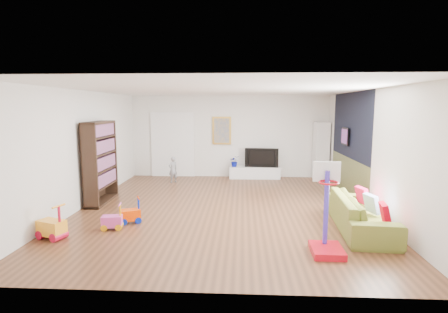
# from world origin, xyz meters

# --- Properties ---
(floor) EXTENTS (6.50, 7.50, 0.00)m
(floor) POSITION_xyz_m (0.00, 0.00, 0.00)
(floor) COLOR brown
(floor) RESTS_ON ground
(ceiling) EXTENTS (6.50, 7.50, 0.00)m
(ceiling) POSITION_xyz_m (0.00, 0.00, 2.70)
(ceiling) COLOR white
(ceiling) RESTS_ON ground
(wall_back) EXTENTS (6.50, 0.00, 2.70)m
(wall_back) POSITION_xyz_m (0.00, 3.75, 1.35)
(wall_back) COLOR silver
(wall_back) RESTS_ON ground
(wall_front) EXTENTS (6.50, 0.00, 2.70)m
(wall_front) POSITION_xyz_m (0.00, -3.75, 1.35)
(wall_front) COLOR white
(wall_front) RESTS_ON ground
(wall_left) EXTENTS (0.00, 7.50, 2.70)m
(wall_left) POSITION_xyz_m (-3.25, 0.00, 1.35)
(wall_left) COLOR white
(wall_left) RESTS_ON ground
(wall_right) EXTENTS (0.00, 7.50, 2.70)m
(wall_right) POSITION_xyz_m (3.25, 0.00, 1.35)
(wall_right) COLOR white
(wall_right) RESTS_ON ground
(navy_accent) EXTENTS (0.01, 3.20, 1.70)m
(navy_accent) POSITION_xyz_m (3.23, 1.40, 1.85)
(navy_accent) COLOR black
(navy_accent) RESTS_ON wall_right
(olive_wainscot) EXTENTS (0.01, 3.20, 1.00)m
(olive_wainscot) POSITION_xyz_m (3.23, 1.40, 0.50)
(olive_wainscot) COLOR brown
(olive_wainscot) RESTS_ON wall_right
(doorway) EXTENTS (1.45, 0.06, 2.10)m
(doorway) POSITION_xyz_m (-1.90, 3.71, 1.05)
(doorway) COLOR white
(doorway) RESTS_ON ground
(painting_back) EXTENTS (0.62, 0.06, 0.92)m
(painting_back) POSITION_xyz_m (-0.25, 3.71, 1.55)
(painting_back) COLOR gold
(painting_back) RESTS_ON wall_back
(artwork_right) EXTENTS (0.04, 0.56, 0.46)m
(artwork_right) POSITION_xyz_m (3.17, 1.60, 1.55)
(artwork_right) COLOR #7F3F8C
(artwork_right) RESTS_ON wall_right
(media_console) EXTENTS (1.65, 0.42, 0.38)m
(media_console) POSITION_xyz_m (0.85, 3.48, 0.19)
(media_console) COLOR silver
(media_console) RESTS_ON ground
(tall_cabinet) EXTENTS (0.46, 0.46, 1.85)m
(tall_cabinet) POSITION_xyz_m (2.97, 3.47, 0.92)
(tall_cabinet) COLOR silver
(tall_cabinet) RESTS_ON ground
(bookshelf) EXTENTS (0.38, 1.36, 1.98)m
(bookshelf) POSITION_xyz_m (-3.01, 0.37, 0.99)
(bookshelf) COLOR black
(bookshelf) RESTS_ON ground
(sofa) EXTENTS (1.01, 2.25, 0.64)m
(sofa) POSITION_xyz_m (2.70, -1.31, 0.32)
(sofa) COLOR olive
(sofa) RESTS_ON ground
(basketball_hoop) EXTENTS (0.51, 0.62, 1.46)m
(basketball_hoop) POSITION_xyz_m (1.79, -2.46, 0.73)
(basketball_hoop) COLOR #B80A19
(basketball_hoop) RESTS_ON ground
(ride_on_yellow) EXTENTS (0.54, 0.43, 0.63)m
(ride_on_yellow) POSITION_xyz_m (-2.93, -2.06, 0.31)
(ride_on_yellow) COLOR #FFA021
(ride_on_yellow) RESTS_ON ground
(ride_on_orange) EXTENTS (0.45, 0.37, 0.52)m
(ride_on_orange) POSITION_xyz_m (-1.81, -1.15, 0.26)
(ride_on_orange) COLOR #EF3F00
(ride_on_orange) RESTS_ON ground
(ride_on_pink) EXTENTS (0.40, 0.29, 0.49)m
(ride_on_pink) POSITION_xyz_m (-2.04, -1.54, 0.25)
(ride_on_pink) COLOR #D846A4
(ride_on_pink) RESTS_ON ground
(child) EXTENTS (0.35, 0.34, 0.81)m
(child) POSITION_xyz_m (-1.70, 2.69, 0.41)
(child) COLOR gray
(child) RESTS_ON ground
(tv) EXTENTS (1.09, 0.26, 0.62)m
(tv) POSITION_xyz_m (1.07, 3.49, 0.70)
(tv) COLOR black
(tv) RESTS_ON media_console
(vase_plant) EXTENTS (0.39, 0.35, 0.36)m
(vase_plant) POSITION_xyz_m (0.19, 3.47, 0.56)
(vase_plant) COLOR #071182
(vase_plant) RESTS_ON media_console
(pillow_left) EXTENTS (0.15, 0.37, 0.36)m
(pillow_left) POSITION_xyz_m (2.89, -1.91, 0.51)
(pillow_left) COLOR #B30015
(pillow_left) RESTS_ON sofa
(pillow_center) EXTENTS (0.18, 0.36, 0.35)m
(pillow_center) POSITION_xyz_m (2.89, -1.28, 0.51)
(pillow_center) COLOR white
(pillow_center) RESTS_ON sofa
(pillow_right) EXTENTS (0.17, 0.36, 0.35)m
(pillow_right) POSITION_xyz_m (2.92, -0.66, 0.51)
(pillow_right) COLOR #CB0F44
(pillow_right) RESTS_ON sofa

